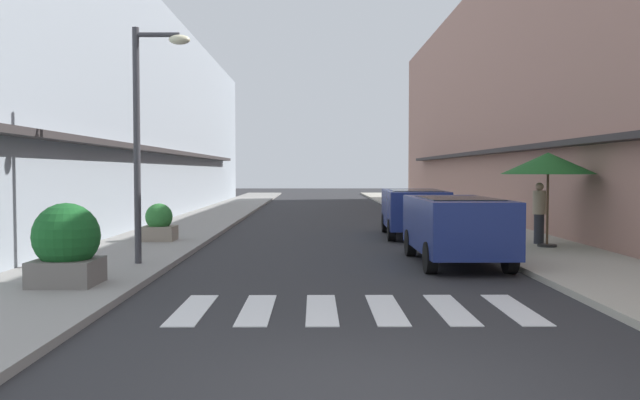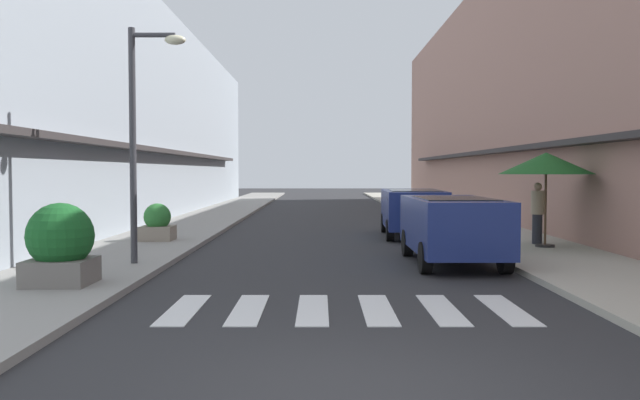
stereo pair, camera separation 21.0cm
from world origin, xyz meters
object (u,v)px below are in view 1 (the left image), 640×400
(parked_car_near, at_px, (456,222))
(planter_corner, at_px, (66,245))
(street_lamp, at_px, (146,118))
(cafe_umbrella, at_px, (548,164))
(parked_car_mid, at_px, (414,207))
(planter_midblock, at_px, (159,224))
(pedestrian_walking_near, at_px, (539,212))

(parked_car_near, distance_m, planter_corner, 7.99)
(street_lamp, bearing_deg, cafe_umbrella, 17.57)
(parked_car_mid, xyz_separation_m, street_lamp, (-6.58, -6.79, 2.22))
(parked_car_near, bearing_deg, cafe_umbrella, 39.51)
(parked_car_mid, distance_m, planter_corner, 11.90)
(parked_car_near, bearing_deg, parked_car_mid, 90.00)
(parked_car_mid, height_order, cafe_umbrella, cafe_umbrella)
(street_lamp, height_order, planter_midblock, street_lamp)
(parked_car_mid, relative_size, planter_corner, 3.09)
(parked_car_near, xyz_separation_m, planter_midblock, (-7.43, 3.95, -0.34))
(parked_car_near, bearing_deg, planter_midblock, 151.97)
(parked_car_near, bearing_deg, street_lamp, -174.39)
(planter_corner, distance_m, planter_midblock, 7.21)
(parked_car_mid, bearing_deg, street_lamp, -134.10)
(parked_car_mid, bearing_deg, planter_midblock, -163.56)
(parked_car_near, distance_m, parked_car_mid, 6.14)
(planter_midblock, xyz_separation_m, pedestrian_walking_near, (10.28, -0.94, 0.39))
(parked_car_mid, xyz_separation_m, planter_midblock, (-7.43, -2.19, -0.34))
(street_lamp, distance_m, cafe_umbrella, 9.91)
(parked_car_mid, distance_m, planter_midblock, 7.75)
(planter_midblock, bearing_deg, cafe_umbrella, -8.98)
(pedestrian_walking_near, bearing_deg, parked_car_mid, 52.39)
(parked_car_near, height_order, parked_car_mid, same)
(cafe_umbrella, bearing_deg, planter_midblock, 171.02)
(street_lamp, xyz_separation_m, planter_midblock, (-0.84, 4.60, -2.56))
(cafe_umbrella, relative_size, pedestrian_walking_near, 1.48)
(parked_car_mid, distance_m, street_lamp, 9.71)
(cafe_umbrella, bearing_deg, planter_corner, -151.10)
(planter_corner, height_order, planter_midblock, planter_corner)
(parked_car_near, relative_size, cafe_umbrella, 1.75)
(parked_car_near, distance_m, street_lamp, 6.97)
(planter_corner, relative_size, pedestrian_walking_near, 0.86)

